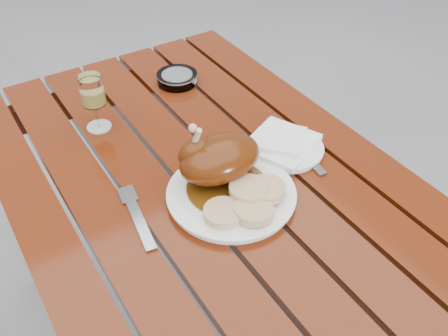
{
  "coord_description": "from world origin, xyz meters",
  "views": [
    {
      "loc": [
        -0.41,
        -0.74,
        1.48
      ],
      "look_at": [
        0.03,
        -0.05,
        0.78
      ],
      "focal_mm": 40.0,
      "sensor_mm": 36.0,
      "label": 1
    }
  ],
  "objects_px": {
    "side_plate": "(287,149)",
    "ashtray": "(177,78)",
    "wine_glass": "(94,103)",
    "table": "(204,276)",
    "dinner_plate": "(231,195)"
  },
  "relations": [
    {
      "from": "table",
      "to": "wine_glass",
      "type": "height_order",
      "value": "wine_glass"
    },
    {
      "from": "wine_glass",
      "to": "ashtray",
      "type": "relative_size",
      "value": 1.26
    },
    {
      "from": "side_plate",
      "to": "ashtray",
      "type": "relative_size",
      "value": 1.52
    },
    {
      "from": "side_plate",
      "to": "ashtray",
      "type": "bearing_deg",
      "value": 99.52
    },
    {
      "from": "dinner_plate",
      "to": "wine_glass",
      "type": "bearing_deg",
      "value": 109.73
    },
    {
      "from": "table",
      "to": "dinner_plate",
      "type": "bearing_deg",
      "value": -83.08
    },
    {
      "from": "table",
      "to": "side_plate",
      "type": "height_order",
      "value": "side_plate"
    },
    {
      "from": "dinner_plate",
      "to": "side_plate",
      "type": "bearing_deg",
      "value": 17.88
    },
    {
      "from": "table",
      "to": "side_plate",
      "type": "relative_size",
      "value": 6.96
    },
    {
      "from": "wine_glass",
      "to": "ashtray",
      "type": "xyz_separation_m",
      "value": [
        0.27,
        0.08,
        -0.06
      ]
    },
    {
      "from": "wine_glass",
      "to": "ashtray",
      "type": "bearing_deg",
      "value": 17.57
    },
    {
      "from": "table",
      "to": "ashtray",
      "type": "relative_size",
      "value": 10.57
    },
    {
      "from": "wine_glass",
      "to": "table",
      "type": "bearing_deg",
      "value": -65.81
    },
    {
      "from": "side_plate",
      "to": "ashtray",
      "type": "distance_m",
      "value": 0.42
    },
    {
      "from": "dinner_plate",
      "to": "table",
      "type": "bearing_deg",
      "value": 96.92
    }
  ]
}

